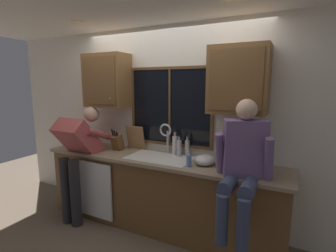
# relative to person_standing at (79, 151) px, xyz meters

# --- Properties ---
(back_wall) EXTENTS (5.44, 0.12, 2.55)m
(back_wall) POSITION_rel_person_standing_xyz_m (1.03, 0.65, 0.33)
(back_wall) COLOR silver
(back_wall) RESTS_ON floor
(ceiling_downlight_left) EXTENTS (0.14, 0.14, 0.01)m
(ceiling_downlight_left) POSITION_rel_person_standing_xyz_m (0.12, -0.01, 1.60)
(ceiling_downlight_left) COLOR #FFEAB2
(window_glass) EXTENTS (1.10, 0.02, 0.95)m
(window_glass) POSITION_rel_person_standing_xyz_m (1.06, 0.58, 0.58)
(window_glass) COLOR black
(window_frame_top) EXTENTS (1.17, 0.02, 0.04)m
(window_frame_top) POSITION_rel_person_standing_xyz_m (1.06, 0.57, 1.08)
(window_frame_top) COLOR brown
(window_frame_bottom) EXTENTS (1.17, 0.02, 0.04)m
(window_frame_bottom) POSITION_rel_person_standing_xyz_m (1.06, 0.57, 0.09)
(window_frame_bottom) COLOR brown
(window_frame_left) EXTENTS (0.03, 0.02, 0.95)m
(window_frame_left) POSITION_rel_person_standing_xyz_m (0.49, 0.57, 0.58)
(window_frame_left) COLOR brown
(window_frame_right) EXTENTS (0.03, 0.02, 0.95)m
(window_frame_right) POSITION_rel_person_standing_xyz_m (1.63, 0.57, 0.58)
(window_frame_right) COLOR brown
(window_mullion_center) EXTENTS (0.02, 0.02, 0.95)m
(window_mullion_center) POSITION_rel_person_standing_xyz_m (1.06, 0.57, 0.58)
(window_mullion_center) COLOR brown
(lower_cabinet_run) EXTENTS (3.04, 0.58, 0.88)m
(lower_cabinet_run) POSITION_rel_person_standing_xyz_m (1.03, 0.30, -0.50)
(lower_cabinet_run) COLOR brown
(lower_cabinet_run) RESTS_ON floor
(countertop) EXTENTS (3.10, 0.62, 0.04)m
(countertop) POSITION_rel_person_standing_xyz_m (1.03, 0.28, -0.04)
(countertop) COLOR gray
(countertop) RESTS_ON lower_cabinet_run
(dishwasher_front) EXTENTS (0.60, 0.02, 0.74)m
(dishwasher_front) POSITION_rel_person_standing_xyz_m (0.24, -0.02, -0.48)
(dishwasher_front) COLOR white
(upper_cabinet_left) EXTENTS (0.62, 0.36, 0.72)m
(upper_cabinet_left) POSITION_rel_person_standing_xyz_m (0.17, 0.42, 0.92)
(upper_cabinet_left) COLOR brown
(upper_cabinet_right) EXTENTS (0.62, 0.36, 0.72)m
(upper_cabinet_right) POSITION_rel_person_standing_xyz_m (1.95, 0.42, 0.92)
(upper_cabinet_right) COLOR brown
(sink) EXTENTS (0.80, 0.46, 0.21)m
(sink) POSITION_rel_person_standing_xyz_m (1.06, 0.29, -0.12)
(sink) COLOR silver
(sink) RESTS_ON lower_cabinet_run
(faucet) EXTENTS (0.18, 0.09, 0.40)m
(faucet) POSITION_rel_person_standing_xyz_m (1.07, 0.47, 0.23)
(faucet) COLOR silver
(faucet) RESTS_ON countertop
(person_standing) EXTENTS (0.53, 0.71, 1.51)m
(person_standing) POSITION_rel_person_standing_xyz_m (0.00, 0.00, 0.00)
(person_standing) COLOR #262628
(person_standing) RESTS_ON floor
(person_sitting_on_counter) EXTENTS (0.54, 0.66, 1.26)m
(person_sitting_on_counter) POSITION_rel_person_standing_xyz_m (2.10, 0.02, 0.16)
(person_sitting_on_counter) COLOR #384260
(person_sitting_on_counter) RESTS_ON countertop
(knife_block) EXTENTS (0.12, 0.18, 0.32)m
(knife_block) POSITION_rel_person_standing_xyz_m (0.38, 0.34, 0.09)
(knife_block) COLOR brown
(knife_block) RESTS_ON countertop
(cutting_board) EXTENTS (0.27, 0.09, 0.33)m
(cutting_board) POSITION_rel_person_standing_xyz_m (0.56, 0.50, 0.14)
(cutting_board) COLOR #997047
(cutting_board) RESTS_ON countertop
(mixing_bowl) EXTENTS (0.23, 0.23, 0.12)m
(mixing_bowl) POSITION_rel_person_standing_xyz_m (1.64, 0.28, 0.03)
(mixing_bowl) COLOR silver
(mixing_bowl) RESTS_ON countertop
(soap_dispenser) EXTENTS (0.06, 0.07, 0.18)m
(soap_dispenser) POSITION_rel_person_standing_xyz_m (1.51, 0.14, 0.05)
(soap_dispenser) COLOR #668CCC
(soap_dispenser) RESTS_ON countertop
(bottle_green_glass) EXTENTS (0.07, 0.07, 0.31)m
(bottle_green_glass) POSITION_rel_person_standing_xyz_m (1.17, 0.50, 0.11)
(bottle_green_glass) COLOR silver
(bottle_green_glass) RESTS_ON countertop
(bottle_tall_clear) EXTENTS (0.06, 0.06, 0.27)m
(bottle_tall_clear) POSITION_rel_person_standing_xyz_m (1.25, 0.46, 0.09)
(bottle_tall_clear) COLOR #B7B7BC
(bottle_tall_clear) RESTS_ON countertop
(bottle_amber_small) EXTENTS (0.06, 0.06, 0.26)m
(bottle_amber_small) POSITION_rel_person_standing_xyz_m (1.34, 0.50, 0.09)
(bottle_amber_small) COLOR #B7B7BC
(bottle_amber_small) RESTS_ON countertop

